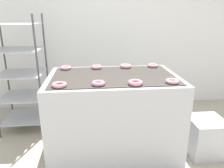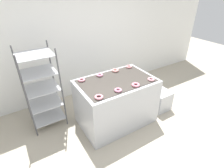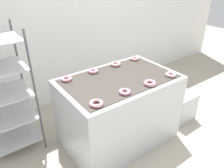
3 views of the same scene
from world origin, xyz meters
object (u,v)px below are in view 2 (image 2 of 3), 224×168
(donut_near_left, at_px, (99,97))
(donut_near_midright, at_px, (136,85))
(donut_near_right, at_px, (151,79))
(donut_far_right, at_px, (129,67))
(glaze_bin, at_px, (160,100))
(donut_near_midleft, at_px, (118,90))
(fryer_machine, at_px, (116,102))
(donut_far_left, at_px, (82,80))
(baking_rack_cart, at_px, (42,88))
(donut_far_midright, at_px, (115,70))
(donut_far_midleft, at_px, (100,75))

(donut_near_left, distance_m, donut_near_midright, 0.71)
(donut_near_right, xyz_separation_m, donut_far_right, (-0.01, 0.65, 0.00))
(donut_near_left, bearing_deg, glaze_bin, 5.63)
(donut_near_midleft, bearing_deg, fryer_machine, 61.04)
(donut_far_left, bearing_deg, baking_rack_cart, 150.16)
(glaze_bin, xyz_separation_m, donut_near_left, (-1.58, -0.16, 0.74))
(donut_far_right, bearing_deg, donut_far_midright, -179.33)
(donut_near_left, height_order, donut_far_midright, donut_far_midright)
(glaze_bin, height_order, donut_far_left, donut_far_left)
(donut_far_midleft, bearing_deg, donut_near_left, -119.37)
(baking_rack_cart, bearing_deg, donut_near_left, -57.46)
(baking_rack_cart, relative_size, donut_far_left, 12.02)
(donut_near_right, bearing_deg, donut_near_midright, -178.01)
(glaze_bin, relative_size, donut_far_right, 3.39)
(baking_rack_cart, xyz_separation_m, glaze_bin, (2.23, -0.85, -0.58))
(donut_near_left, xyz_separation_m, donut_near_midright, (0.71, -0.01, 0.00))
(donut_near_midright, xyz_separation_m, donut_far_right, (0.36, 0.67, -0.00))
(donut_far_midleft, height_order, donut_far_right, donut_far_midleft)
(glaze_bin, bearing_deg, donut_near_midleft, -173.15)
(glaze_bin, distance_m, donut_far_midright, 1.24)
(donut_near_left, xyz_separation_m, donut_near_right, (1.07, 0.00, -0.00))
(baking_rack_cart, bearing_deg, donut_far_left, -29.84)
(fryer_machine, bearing_deg, baking_rack_cart, 149.83)
(donut_far_midleft, bearing_deg, donut_far_right, 1.34)
(donut_far_midleft, distance_m, donut_far_right, 0.70)
(donut_near_midright, height_order, donut_far_midleft, same)
(baking_rack_cart, bearing_deg, donut_far_midright, -14.57)
(donut_near_left, distance_m, donut_far_right, 1.25)
(donut_near_midleft, distance_m, donut_near_midright, 0.35)
(baking_rack_cart, distance_m, donut_near_left, 1.21)
(glaze_bin, relative_size, donut_far_left, 3.34)
(donut_far_left, bearing_deg, donut_far_midleft, -0.04)
(fryer_machine, relative_size, baking_rack_cart, 0.90)
(donut_near_midleft, bearing_deg, glaze_bin, 6.85)
(donut_far_midright, bearing_deg, donut_far_left, -179.04)
(baking_rack_cart, relative_size, donut_near_midright, 11.07)
(donut_near_right, height_order, donut_far_right, donut_far_right)
(fryer_machine, xyz_separation_m, donut_near_midright, (0.17, -0.33, 0.49))
(donut_far_left, bearing_deg, glaze_bin, -17.05)
(fryer_machine, distance_m, donut_far_midleft, 0.61)
(baking_rack_cart, height_order, donut_far_left, baking_rack_cart)
(donut_far_midright, bearing_deg, donut_far_midleft, -178.03)
(donut_near_left, xyz_separation_m, donut_far_left, (-0.00, 0.64, 0.00))
(donut_far_left, height_order, donut_far_right, same)
(donut_far_midright, bearing_deg, donut_near_midleft, -119.29)
(glaze_bin, height_order, donut_far_midleft, donut_far_midleft)
(fryer_machine, height_order, donut_far_right, donut_far_right)
(fryer_machine, height_order, baking_rack_cart, baking_rack_cart)
(donut_far_midleft, relative_size, donut_far_right, 1.01)
(glaze_bin, bearing_deg, fryer_machine, 170.84)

